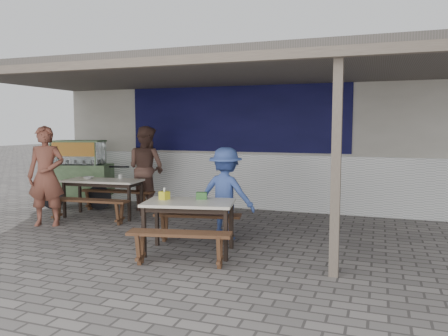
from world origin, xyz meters
TOP-DOWN VIEW (x-y plane):
  - ground at (0.00, 0.00)m, footprint 60.00×60.00m
  - back_wall at (-0.00, 3.58)m, footprint 9.00×1.28m
  - warung_roof at (0.02, 0.90)m, footprint 9.00×4.21m
  - table_left at (-2.36, 1.13)m, footprint 1.58×0.82m
  - bench_left_street at (-2.30, 0.54)m, footprint 1.64×0.44m
  - bench_left_wall at (-2.42, 1.72)m, footprint 1.64×0.44m
  - table_right at (0.30, -0.60)m, footprint 1.38×0.98m
  - bench_right_street at (0.42, -1.18)m, footprint 1.39×0.55m
  - bench_right_wall at (0.18, -0.02)m, footprint 1.39×0.55m
  - vendor_cart at (-3.50, 1.92)m, footprint 1.77×1.07m
  - patron_street_side at (-2.87, 0.13)m, footprint 0.78×0.65m
  - patron_wall_side at (-1.90, 2.05)m, footprint 1.03×0.89m
  - patron_right_table at (0.54, 0.30)m, footprint 1.00×0.64m
  - tissue_box at (-0.10, -0.58)m, footprint 0.15×0.15m
  - donation_box at (0.40, -0.37)m, footprint 0.18×0.14m
  - condiment_jar at (-2.12, 1.38)m, footprint 0.08×0.08m
  - condiment_bowl at (-2.69, 1.11)m, footprint 0.24×0.24m

SIDE VIEW (x-z plane):
  - ground at x=0.00m, z-range 0.00..0.00m
  - bench_right_street at x=0.42m, z-range 0.11..0.56m
  - bench_right_wall at x=0.18m, z-range 0.11..0.56m
  - bench_left_street at x=-2.30m, z-range 0.12..0.57m
  - bench_left_wall at x=-2.42m, z-range 0.12..0.57m
  - table_right at x=0.30m, z-range 0.29..1.04m
  - table_left at x=-2.36m, z-range 0.30..1.05m
  - patron_right_table at x=0.54m, z-range 0.00..1.48m
  - condiment_bowl at x=-2.69m, z-range 0.75..0.80m
  - condiment_jar at x=-2.12m, z-range 0.75..0.84m
  - donation_box at x=0.40m, z-range 0.75..0.85m
  - tissue_box at x=-0.10m, z-range 0.75..0.87m
  - vendor_cart at x=-3.50m, z-range 0.07..1.56m
  - patron_wall_side at x=-1.90m, z-range 0.00..1.82m
  - patron_street_side at x=-2.87m, z-range 0.00..1.82m
  - back_wall at x=0.00m, z-range -0.03..3.47m
  - warung_roof at x=0.02m, z-range 1.31..4.12m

